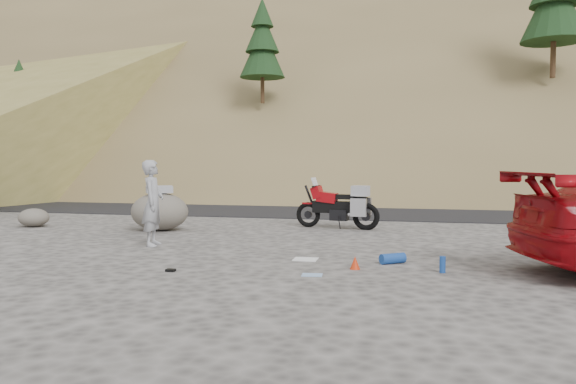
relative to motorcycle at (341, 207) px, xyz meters
name	(u,v)px	position (x,y,z in m)	size (l,w,h in m)	color
ground	(262,250)	(-0.96, -3.57, -0.54)	(140.00, 140.00, 0.00)	#454340
road	(335,209)	(-0.96, 5.43, -0.54)	(120.00, 7.00, 0.05)	black
hillside	(389,54)	(-1.01, 37.31, 10.54)	(120.00, 73.00, 46.72)	brown
motorcycle	(341,207)	(0.00, 0.00, 0.00)	(2.10, 0.78, 1.25)	black
man	(153,246)	(-3.15, -3.58, -0.54)	(0.60, 0.40, 1.66)	#999A9F
boulder	(160,211)	(-4.12, -1.35, -0.07)	(1.68, 1.55, 1.07)	#56514A
small_rock	(34,218)	(-7.53, -1.38, -0.31)	(0.89, 0.83, 0.46)	#56514A
gear_white_cloth	(305,259)	(0.04, -4.43, -0.53)	(0.39, 0.35, 0.01)	white
gear_blue_mat	(393,258)	(1.47, -4.47, -0.45)	(0.17, 0.17, 0.42)	navy
gear_bottle	(443,265)	(2.21, -5.04, -0.41)	(0.09, 0.09, 0.24)	navy
gear_funnel	(355,263)	(0.93, -5.06, -0.44)	(0.15, 0.15, 0.20)	red
gear_glove_a	(171,270)	(-1.70, -5.88, -0.52)	(0.14, 0.10, 0.04)	black
gear_blue_cloth	(312,275)	(0.39, -5.67, -0.53)	(0.29, 0.21, 0.01)	#8CAED8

